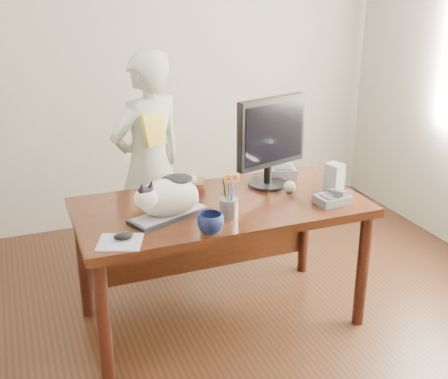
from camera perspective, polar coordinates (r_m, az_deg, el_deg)
room at (r=2.41m, az=4.81°, el=6.75°), size 4.50×4.50×4.50m
desk at (r=3.25m, az=-0.83°, el=-3.33°), size 1.60×0.80×0.75m
keyboard at (r=2.95m, az=-5.61°, el=-2.61°), size 0.46×0.31×0.03m
cat at (r=2.90m, az=-5.87°, el=-0.67°), size 0.40×0.31×0.24m
monitor at (r=3.28m, az=4.82°, el=5.29°), size 0.47×0.29×0.54m
pen_cup at (r=2.91m, az=0.52°, el=-1.67°), size 0.12×0.12×0.24m
mousepad at (r=2.72m, az=-10.50°, el=-5.27°), size 0.26×0.25×0.00m
mouse at (r=2.73m, az=-10.20°, el=-4.66°), size 0.11×0.09×0.04m
coffee_mug at (r=2.75m, az=-1.37°, el=-3.45°), size 0.17×0.17×0.10m
phone at (r=3.17m, az=11.01°, el=-0.88°), size 0.20×0.17×0.08m
speaker at (r=3.29m, az=11.13°, el=1.07°), size 0.11×0.11×0.18m
baseball at (r=3.28m, az=6.69°, el=0.29°), size 0.07×0.07×0.07m
book_stack at (r=3.31m, az=-3.71°, el=0.48°), size 0.23×0.20×0.07m
calculator at (r=3.57m, az=5.88°, el=1.97°), size 0.21×0.25×0.06m
person at (r=3.73m, az=-7.62°, el=2.36°), size 0.65×0.55×1.52m
held_book at (r=3.48m, az=-7.16°, el=6.05°), size 0.17×0.14×0.20m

